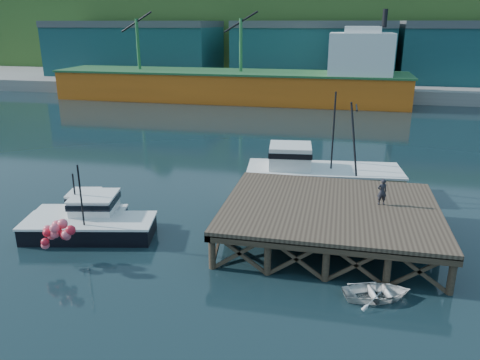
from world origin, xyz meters
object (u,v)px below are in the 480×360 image
(boat_navy, at_px, (82,212))
(boat_black, at_px, (90,222))
(dinghy, at_px, (377,292))
(trawler, at_px, (320,173))
(dockworker, at_px, (382,192))

(boat_navy, height_order, boat_black, boat_black)
(dinghy, bearing_deg, boat_black, 61.22)
(trawler, distance_m, dockworker, 8.18)
(boat_black, bearing_deg, dinghy, -23.65)
(boat_black, bearing_deg, boat_navy, 121.46)
(boat_black, height_order, trawler, trawler)
(trawler, bearing_deg, dockworker, -68.39)
(dockworker, bearing_deg, trawler, -80.49)
(boat_navy, bearing_deg, dockworker, -7.55)
(boat_black, relative_size, trawler, 0.69)
(boat_navy, bearing_deg, dinghy, -28.17)
(trawler, xyz_separation_m, dinghy, (3.34, -13.66, -1.21))
(boat_black, height_order, dockworker, boat_black)
(boat_navy, xyz_separation_m, dockworker, (18.06, 1.50, 2.19))
(boat_navy, relative_size, boat_black, 0.74)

